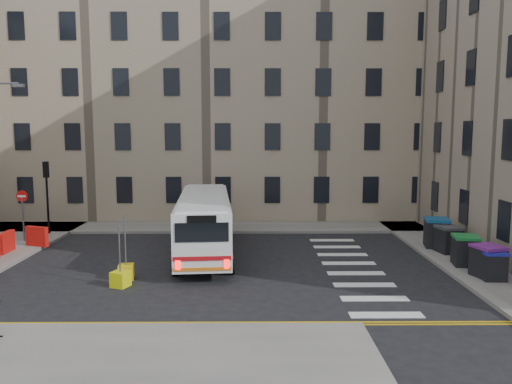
{
  "coord_description": "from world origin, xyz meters",
  "views": [
    {
      "loc": [
        -0.35,
        -21.58,
        5.95
      ],
      "look_at": [
        -0.19,
        2.55,
        3.0
      ],
      "focal_mm": 35.0,
      "sensor_mm": 36.0,
      "label": 1
    }
  ],
  "objects_px": {
    "wheelie_bin_e": "(436,233)",
    "bollard_yellow": "(121,279)",
    "wheelie_bin_a": "(492,265)",
    "wheelie_bin_b": "(488,261)",
    "wheelie_bin_d": "(448,239)",
    "bus": "(204,221)",
    "wheelie_bin_c": "(465,250)",
    "bollard_chevron": "(126,272)"
  },
  "relations": [
    {
      "from": "wheelie_bin_e",
      "to": "bollard_yellow",
      "type": "bearing_deg",
      "value": -146.08
    },
    {
      "from": "wheelie_bin_a",
      "to": "wheelie_bin_b",
      "type": "height_order",
      "value": "wheelie_bin_b"
    },
    {
      "from": "wheelie_bin_d",
      "to": "bus",
      "type": "bearing_deg",
      "value": 167.71
    },
    {
      "from": "bus",
      "to": "bollard_yellow",
      "type": "bearing_deg",
      "value": -122.06
    },
    {
      "from": "wheelie_bin_c",
      "to": "wheelie_bin_a",
      "type": "bearing_deg",
      "value": -74.92
    },
    {
      "from": "wheelie_bin_a",
      "to": "wheelie_bin_c",
      "type": "xyz_separation_m",
      "value": [
        -0.19,
        2.06,
        0.09
      ]
    },
    {
      "from": "wheelie_bin_a",
      "to": "wheelie_bin_d",
      "type": "xyz_separation_m",
      "value": [
        -0.02,
        4.37,
        0.07
      ]
    },
    {
      "from": "wheelie_bin_b",
      "to": "bollard_chevron",
      "type": "bearing_deg",
      "value": 164.12
    },
    {
      "from": "wheelie_bin_d",
      "to": "wheelie_bin_e",
      "type": "relative_size",
      "value": 0.86
    },
    {
      "from": "bus",
      "to": "wheelie_bin_a",
      "type": "relative_size",
      "value": 9.25
    },
    {
      "from": "bus",
      "to": "wheelie_bin_b",
      "type": "relative_size",
      "value": 7.62
    },
    {
      "from": "bollard_yellow",
      "to": "wheelie_bin_c",
      "type": "bearing_deg",
      "value": 9.78
    },
    {
      "from": "bus",
      "to": "wheelie_bin_e",
      "type": "bearing_deg",
      "value": -1.19
    },
    {
      "from": "wheelie_bin_a",
      "to": "wheelie_bin_e",
      "type": "distance_m",
      "value": 5.51
    },
    {
      "from": "bus",
      "to": "wheelie_bin_a",
      "type": "height_order",
      "value": "bus"
    },
    {
      "from": "wheelie_bin_b",
      "to": "wheelie_bin_e",
      "type": "height_order",
      "value": "wheelie_bin_e"
    },
    {
      "from": "wheelie_bin_e",
      "to": "bollard_chevron",
      "type": "distance_m",
      "value": 15.2
    },
    {
      "from": "wheelie_bin_b",
      "to": "bollard_yellow",
      "type": "bearing_deg",
      "value": 167.99
    },
    {
      "from": "wheelie_bin_a",
      "to": "wheelie_bin_b",
      "type": "xyz_separation_m",
      "value": [
        -0.04,
        0.27,
        0.07
      ]
    },
    {
      "from": "wheelie_bin_b",
      "to": "wheelie_bin_c",
      "type": "distance_m",
      "value": 1.79
    },
    {
      "from": "wheelie_bin_d",
      "to": "wheelie_bin_e",
      "type": "xyz_separation_m",
      "value": [
        -0.16,
        1.14,
        0.09
      ]
    },
    {
      "from": "wheelie_bin_d",
      "to": "bollard_yellow",
      "type": "height_order",
      "value": "wheelie_bin_d"
    },
    {
      "from": "wheelie_bin_e",
      "to": "bollard_yellow",
      "type": "height_order",
      "value": "wheelie_bin_e"
    },
    {
      "from": "wheelie_bin_c",
      "to": "bollard_yellow",
      "type": "distance_m",
      "value": 14.55
    },
    {
      "from": "wheelie_bin_c",
      "to": "wheelie_bin_e",
      "type": "bearing_deg",
      "value": 99.77
    },
    {
      "from": "wheelie_bin_b",
      "to": "bollard_yellow",
      "type": "relative_size",
      "value": 2.3
    },
    {
      "from": "bus",
      "to": "wheelie_bin_d",
      "type": "relative_size",
      "value": 8.03
    },
    {
      "from": "wheelie_bin_e",
      "to": "wheelie_bin_b",
      "type": "bearing_deg",
      "value": -76.96
    },
    {
      "from": "bollard_yellow",
      "to": "bollard_chevron",
      "type": "distance_m",
      "value": 0.98
    },
    {
      "from": "wheelie_bin_b",
      "to": "bollard_yellow",
      "type": "xyz_separation_m",
      "value": [
        -14.48,
        -0.68,
        -0.5
      ]
    },
    {
      "from": "wheelie_bin_a",
      "to": "bollard_chevron",
      "type": "bearing_deg",
      "value": -179.24
    },
    {
      "from": "wheelie_bin_c",
      "to": "bollard_yellow",
      "type": "height_order",
      "value": "wheelie_bin_c"
    },
    {
      "from": "wheelie_bin_a",
      "to": "wheelie_bin_d",
      "type": "relative_size",
      "value": 0.87
    },
    {
      "from": "wheelie_bin_d",
      "to": "wheelie_bin_b",
      "type": "bearing_deg",
      "value": -100.27
    },
    {
      "from": "bus",
      "to": "wheelie_bin_c",
      "type": "xyz_separation_m",
      "value": [
        11.6,
        -2.78,
        -0.81
      ]
    },
    {
      "from": "bus",
      "to": "wheelie_bin_b",
      "type": "bearing_deg",
      "value": -25.75
    },
    {
      "from": "wheelie_bin_a",
      "to": "wheelie_bin_c",
      "type": "height_order",
      "value": "wheelie_bin_c"
    },
    {
      "from": "bollard_chevron",
      "to": "wheelie_bin_a",
      "type": "bearing_deg",
      "value": -2.22
    },
    {
      "from": "wheelie_bin_b",
      "to": "wheelie_bin_e",
      "type": "relative_size",
      "value": 0.91
    },
    {
      "from": "wheelie_bin_a",
      "to": "wheelie_bin_c",
      "type": "bearing_deg",
      "value": 98.2
    },
    {
      "from": "wheelie_bin_d",
      "to": "bollard_yellow",
      "type": "xyz_separation_m",
      "value": [
        -14.5,
        -4.79,
        -0.49
      ]
    },
    {
      "from": "wheelie_bin_c",
      "to": "wheelie_bin_d",
      "type": "bearing_deg",
      "value": 95.83
    }
  ]
}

